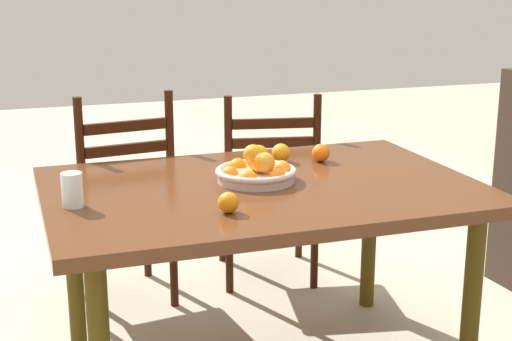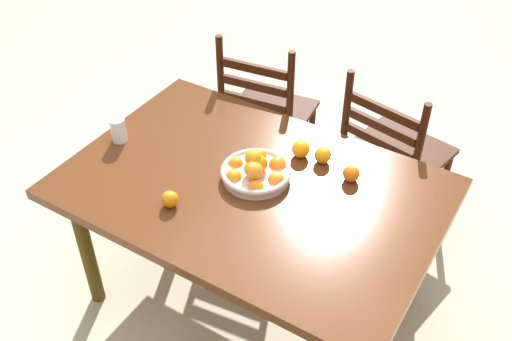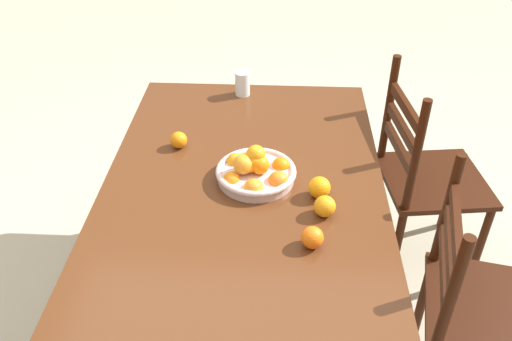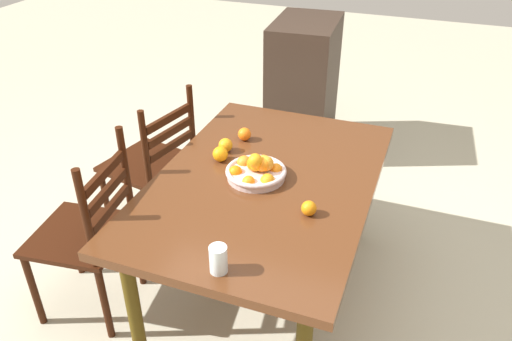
% 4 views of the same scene
% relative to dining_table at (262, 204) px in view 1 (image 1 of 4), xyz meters
% --- Properties ---
extents(dining_table, '(1.51, 1.01, 0.72)m').
position_rel_dining_table_xyz_m(dining_table, '(0.00, 0.00, 0.00)').
color(dining_table, '#512B15').
rests_on(dining_table, ground).
extents(chair_near_window, '(0.54, 0.54, 0.92)m').
position_rel_dining_table_xyz_m(chair_near_window, '(0.32, 0.82, -0.20)').
color(chair_near_window, black).
rests_on(chair_near_window, ground).
extents(chair_by_cabinet, '(0.49, 0.49, 0.97)m').
position_rel_dining_table_xyz_m(chair_by_cabinet, '(-0.39, 0.77, -0.18)').
color(chair_by_cabinet, black).
rests_on(chair_by_cabinet, ground).
extents(fruit_bowl, '(0.29, 0.29, 0.14)m').
position_rel_dining_table_xyz_m(fruit_bowl, '(-0.00, 0.04, 0.11)').
color(fruit_bowl, beige).
rests_on(fruit_bowl, dining_table).
extents(orange_loose_0, '(0.07, 0.07, 0.07)m').
position_rel_dining_table_xyz_m(orange_loose_0, '(0.33, 0.23, 0.11)').
color(orange_loose_0, orange).
rests_on(orange_loose_0, dining_table).
extents(orange_loose_1, '(0.07, 0.07, 0.07)m').
position_rel_dining_table_xyz_m(orange_loose_1, '(-0.20, -0.27, 0.11)').
color(orange_loose_1, orange).
rests_on(orange_loose_1, dining_table).
extents(orange_loose_2, '(0.08, 0.08, 0.08)m').
position_rel_dining_table_xyz_m(orange_loose_2, '(0.08, 0.27, 0.11)').
color(orange_loose_2, orange).
rests_on(orange_loose_2, dining_table).
extents(orange_loose_3, '(0.07, 0.07, 0.07)m').
position_rel_dining_table_xyz_m(orange_loose_3, '(0.18, 0.28, 0.11)').
color(orange_loose_3, orange).
rests_on(orange_loose_3, dining_table).
extents(drinking_glass, '(0.07, 0.07, 0.11)m').
position_rel_dining_table_xyz_m(drinking_glass, '(-0.65, -0.05, 0.13)').
color(drinking_glass, silver).
rests_on(drinking_glass, dining_table).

